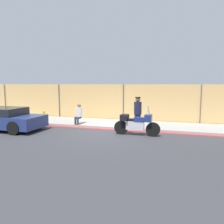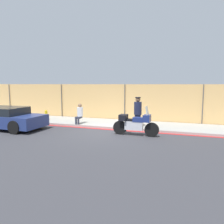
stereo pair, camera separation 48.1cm
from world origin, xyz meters
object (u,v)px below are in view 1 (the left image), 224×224
person_seated_on_curb (79,113)px  fire_hydrant (44,115)px  motorcycle (136,123)px  officer_standing (138,112)px  parked_car_left_down_street (5,119)px

person_seated_on_curb → fire_hydrant: person_seated_on_curb is taller
person_seated_on_curb → motorcycle: bearing=-20.8°
officer_standing → fire_hydrant: size_ratio=2.52×
person_seated_on_curb → parked_car_left_down_street: bearing=-147.2°
motorcycle → person_seated_on_curb: (-3.72, 1.41, 0.20)m
motorcycle → officer_standing: (-0.21, 1.53, 0.38)m
motorcycle → officer_standing: officer_standing is taller
person_seated_on_curb → officer_standing: bearing=2.0°
motorcycle → parked_car_left_down_street: size_ratio=0.54×
person_seated_on_curb → parked_car_left_down_street: person_seated_on_curb is taller
officer_standing → person_seated_on_curb: 3.52m
motorcycle → fire_hydrant: (-6.47, 1.93, -0.14)m
fire_hydrant → officer_standing: bearing=-3.7°
motorcycle → fire_hydrant: motorcycle is taller
officer_standing → fire_hydrant: bearing=176.3°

